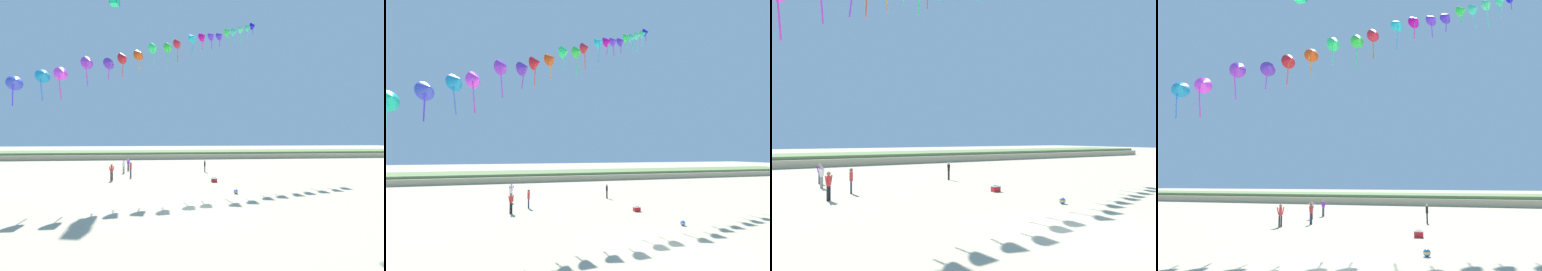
# 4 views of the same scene
# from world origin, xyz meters

# --- Properties ---
(ground_plane) EXTENTS (240.00, 240.00, 0.00)m
(ground_plane) POSITION_xyz_m (0.00, 0.00, 0.00)
(ground_plane) COLOR #C1B28E
(dune_ridge) EXTENTS (120.00, 13.04, 1.44)m
(dune_ridge) POSITION_xyz_m (0.00, 43.07, 0.71)
(dune_ridge) COLOR tan
(dune_ridge) RESTS_ON ground
(person_near_left) EXTENTS (0.56, 0.28, 1.64)m
(person_near_left) POSITION_xyz_m (-7.04, 20.08, 0.95)
(person_near_left) COLOR #474C56
(person_near_left) RESTS_ON ground
(person_near_right) EXTENTS (0.53, 0.44, 1.74)m
(person_near_right) POSITION_xyz_m (-7.63, 11.77, 1.01)
(person_near_right) COLOR black
(person_near_right) RESTS_ON ground
(person_mid_center) EXTENTS (0.49, 0.44, 1.65)m
(person_mid_center) POSITION_xyz_m (-7.26, 17.49, 0.95)
(person_mid_center) COLOR gray
(person_mid_center) RESTS_ON ground
(person_far_left) EXTENTS (0.23, 0.60, 1.71)m
(person_far_left) POSITION_xyz_m (-5.90, 13.81, 0.99)
(person_far_left) COLOR #282D4C
(person_far_left) RESTS_ON ground
(person_far_right) EXTENTS (0.22, 0.56, 1.60)m
(person_far_right) POSITION_xyz_m (3.22, 17.15, 0.92)
(person_far_right) COLOR black
(person_far_right) RESTS_ON ground
(kite_banner_string) EXTENTS (30.88, 25.92, 23.26)m
(kite_banner_string) POSITION_xyz_m (-2.33, 11.86, 14.36)
(kite_banner_string) COLOR green
(beach_cooler) EXTENTS (0.58, 0.41, 0.46)m
(beach_cooler) POSITION_xyz_m (2.99, 9.64, 0.21)
(beach_cooler) COLOR red
(beach_cooler) RESTS_ON ground
(beach_ball) EXTENTS (0.36, 0.36, 0.36)m
(beach_ball) POSITION_xyz_m (3.71, 4.15, 0.18)
(beach_ball) COLOR blue
(beach_ball) RESTS_ON ground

